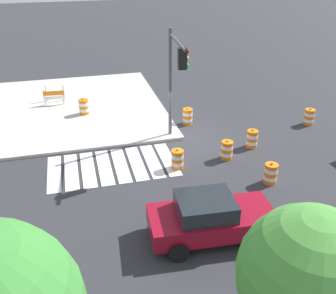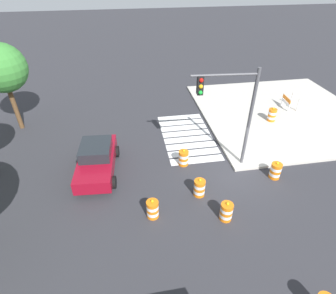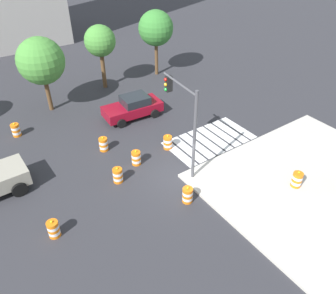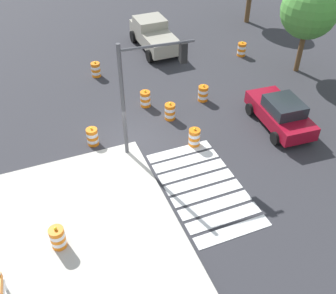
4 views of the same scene
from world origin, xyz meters
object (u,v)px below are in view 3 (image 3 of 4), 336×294
at_px(traffic_barrel_far_curb, 103,144).
at_px(traffic_barrel_opposite_curb, 168,142).
at_px(traffic_barrel_near_corner, 118,175).
at_px(traffic_barrel_on_sidewalk, 297,179).
at_px(traffic_light_pole, 183,112).
at_px(street_tree_streetside_far, 41,61).
at_px(traffic_barrel_median_near, 136,158).
at_px(street_tree_corner_lot, 156,28).
at_px(traffic_barrel_median_far, 16,130).
at_px(sports_car, 133,107).
at_px(street_tree_streetside_mid, 100,41).
at_px(traffic_barrel_crosswalk_end, 54,229).
at_px(traffic_barrel_lane_center, 188,195).

distance_m(traffic_barrel_far_curb, traffic_barrel_opposite_curb, 4.14).
relative_size(traffic_barrel_near_corner, traffic_barrel_opposite_curb, 1.00).
xyz_separation_m(traffic_barrel_opposite_curb, traffic_barrel_on_sidewalk, (3.73, -7.23, 0.15)).
xyz_separation_m(traffic_barrel_far_curb, traffic_barrel_opposite_curb, (3.52, -2.19, 0.00)).
relative_size(traffic_light_pole, street_tree_streetside_far, 0.98).
distance_m(traffic_barrel_median_near, street_tree_corner_lot, 13.99).
relative_size(traffic_barrel_median_far, street_tree_streetside_far, 0.18).
xyz_separation_m(sports_car, traffic_light_pole, (-0.67, -6.93, 3.10)).
distance_m(traffic_barrel_far_curb, traffic_light_pole, 6.33).
height_order(traffic_barrel_median_far, street_tree_streetside_mid, street_tree_streetside_mid).
height_order(traffic_barrel_near_corner, traffic_barrel_on_sidewalk, traffic_barrel_on_sidewalk).
bearing_deg(street_tree_corner_lot, sports_car, -136.02).
bearing_deg(traffic_barrel_median_near, street_tree_corner_lot, 51.36).
relative_size(traffic_barrel_crosswalk_end, traffic_barrel_median_near, 1.00).
height_order(traffic_barrel_opposite_curb, street_tree_streetside_far, street_tree_streetside_far).
bearing_deg(traffic_light_pole, street_tree_corner_lot, 62.90).
relative_size(traffic_barrel_far_curb, street_tree_streetside_far, 0.18).
distance_m(sports_car, traffic_barrel_far_curb, 4.55).
distance_m(traffic_barrel_crosswalk_end, traffic_barrel_opposite_curb, 9.02).
bearing_deg(street_tree_streetside_mid, street_tree_corner_lot, -2.89).
xyz_separation_m(traffic_barrel_on_sidewalk, traffic_light_pole, (-4.19, 5.08, 3.31)).
distance_m(sports_car, traffic_barrel_near_corner, 7.32).
height_order(traffic_barrel_far_curb, traffic_barrel_lane_center, same).
bearing_deg(traffic_barrel_crosswalk_end, traffic_barrel_lane_center, -15.26).
xyz_separation_m(traffic_barrel_near_corner, traffic_barrel_opposite_curb, (4.20, 1.05, 0.00)).
xyz_separation_m(traffic_barrel_crosswalk_end, street_tree_corner_lot, (14.48, 13.06, 3.76)).
bearing_deg(sports_car, traffic_barrel_crosswalk_end, -139.26).
bearing_deg(traffic_barrel_crosswalk_end, sports_car, 40.74).
height_order(sports_car, traffic_barrel_near_corner, sports_car).
height_order(traffic_barrel_crosswalk_end, street_tree_corner_lot, street_tree_corner_lot).
distance_m(traffic_barrel_crosswalk_end, street_tree_streetside_mid, 16.62).
distance_m(traffic_barrel_crosswalk_end, traffic_barrel_median_near, 6.57).
bearing_deg(traffic_barrel_lane_center, traffic_barrel_median_far, 116.17).
relative_size(traffic_barrel_crosswalk_end, traffic_light_pole, 0.19).
relative_size(sports_car, street_tree_streetside_mid, 0.83).
xyz_separation_m(traffic_barrel_median_near, traffic_light_pole, (2.06, -1.89, 3.46)).
bearing_deg(traffic_light_pole, street_tree_streetside_far, 109.28).
bearing_deg(street_tree_corner_lot, traffic_barrel_opposite_curb, -119.86).
xyz_separation_m(traffic_barrel_crosswalk_end, street_tree_streetside_mid, (9.28, 13.32, 3.54)).
bearing_deg(traffic_barrel_opposite_curb, street_tree_corner_lot, 60.14).
xyz_separation_m(traffic_barrel_median_near, traffic_barrel_lane_center, (0.60, -4.35, 0.00)).
relative_size(traffic_barrel_crosswalk_end, traffic_barrel_lane_center, 1.00).
relative_size(traffic_barrel_crosswalk_end, street_tree_streetside_far, 0.18).
xyz_separation_m(traffic_barrel_crosswalk_end, traffic_barrel_median_near, (6.06, 2.53, 0.00)).
bearing_deg(traffic_barrel_lane_center, sports_car, 77.27).
bearing_deg(traffic_barrel_on_sidewalk, traffic_barrel_crosswalk_end, 160.14).
distance_m(traffic_barrel_lane_center, traffic_light_pole, 4.48).
bearing_deg(traffic_barrel_crosswalk_end, street_tree_streetside_far, 71.36).
bearing_deg(traffic_barrel_median_near, traffic_barrel_median_far, 124.94).
height_order(traffic_barrel_lane_center, street_tree_streetside_mid, street_tree_streetside_mid).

